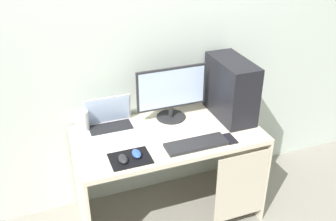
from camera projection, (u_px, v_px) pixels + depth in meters
ground_plane at (168, 212)px, 3.10m from camera, size 8.00×8.00×0.00m
wall_back at (150, 39)px, 2.79m from camera, size 4.00×0.05×2.60m
desk at (171, 152)px, 2.82m from camera, size 1.30×0.68×0.74m
pc_tower at (231, 89)px, 2.86m from camera, size 0.22×0.46×0.44m
monitor at (172, 93)px, 2.83m from camera, size 0.53×0.22×0.41m
laptop at (110, 122)px, 2.79m from camera, size 0.34×0.23×0.23m
speaker at (82, 121)px, 2.73m from camera, size 0.09×0.09×0.16m
keyboard at (196, 144)px, 2.60m from camera, size 0.42×0.14×0.02m
mousepad at (130, 158)px, 2.47m from camera, size 0.26×0.20×0.00m
mouse_left at (136, 154)px, 2.49m from camera, size 0.06×0.10×0.03m
mouse_right at (123, 159)px, 2.44m from camera, size 0.06×0.10×0.03m
cell_phone at (229, 139)px, 2.67m from camera, size 0.07×0.13×0.01m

